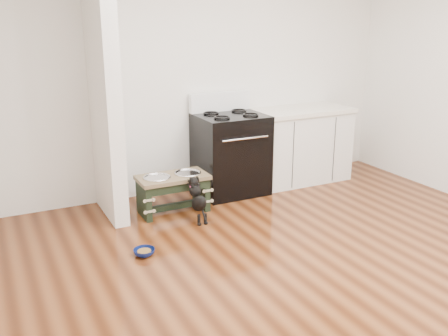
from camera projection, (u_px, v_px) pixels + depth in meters
ground at (327, 278)px, 3.95m from camera, size 5.00×5.00×0.00m
room_shell at (341, 72)px, 3.48m from camera, size 5.00×5.00×5.00m
partition_wall at (104, 85)px, 4.85m from camera, size 0.15×0.80×2.70m
oven_range at (230, 153)px, 5.77m from camera, size 0.76×0.69×1.14m
cabinet_run at (300, 145)px, 6.21m from camera, size 1.24×0.64×0.91m
dog_feeder at (173, 186)px, 5.22m from camera, size 0.73×0.39×0.42m
puppy at (198, 198)px, 4.99m from camera, size 0.13×0.38×0.45m
floor_bowl at (144, 252)px, 4.33m from camera, size 0.23×0.23×0.06m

